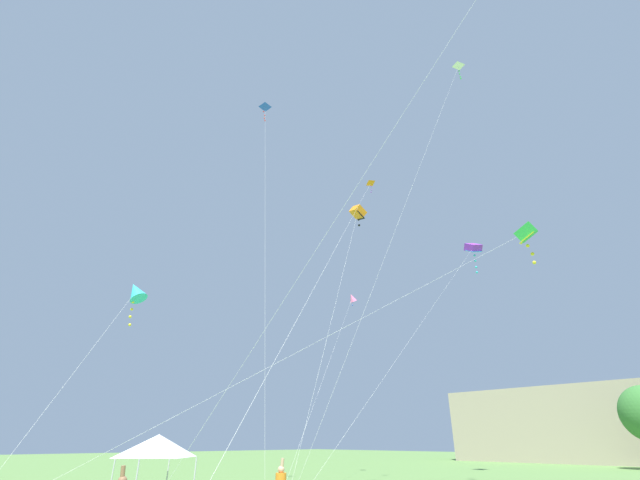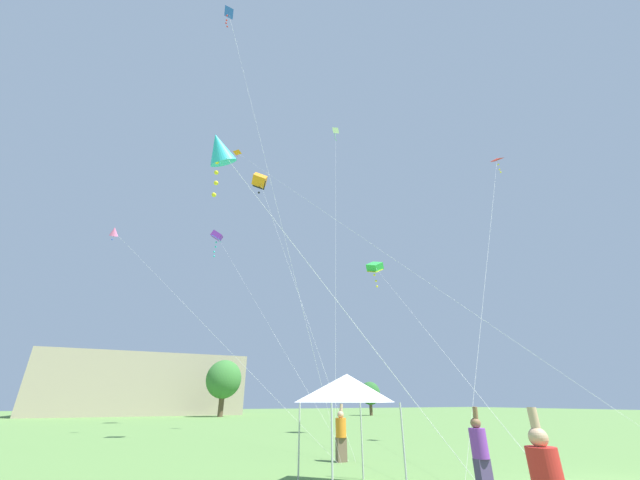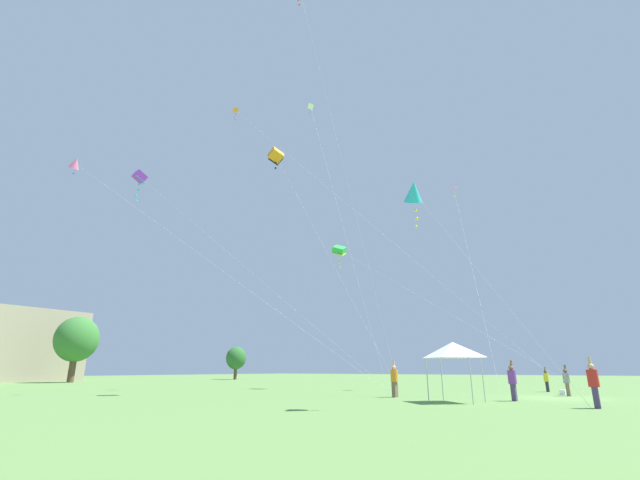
{
  "view_description": "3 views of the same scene",
  "coord_description": "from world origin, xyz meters",
  "px_view_note": "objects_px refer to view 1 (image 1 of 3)",
  "views": [
    {
      "loc": [
        10.57,
        -4.26,
        2.74
      ],
      "look_at": [
        -2.98,
        8.72,
        11.56
      ],
      "focal_mm": 24.0,
      "sensor_mm": 36.0,
      "label": 1
    },
    {
      "loc": [
        -12.29,
        -6.4,
        2.2
      ],
      "look_at": [
        -2.67,
        14.07,
        12.44
      ],
      "focal_mm": 20.0,
      "sensor_mm": 36.0,
      "label": 2
    },
    {
      "loc": [
        -29.41,
        -3.46,
        1.59
      ],
      "look_at": [
        -4.89,
        13.26,
        10.59
      ],
      "focal_mm": 24.0,
      "sensor_mm": 36.0,
      "label": 3
    }
  ],
  "objects_px": {
    "kite_purple_box_0": "(473,248)",
    "festival_tent": "(158,446)",
    "kite_orange_delta_7": "(369,187)",
    "kite_cyan_diamond_4": "(136,292)",
    "kite_green_box_3": "(526,233)",
    "kite_white_delta_8": "(457,73)",
    "kite_pink_diamond_1": "(352,298)",
    "kite_orange_box_2": "(358,213)",
    "kite_blue_delta_5": "(265,112)"
  },
  "relations": [
    {
      "from": "kite_orange_box_2",
      "to": "kite_cyan_diamond_4",
      "type": "distance_m",
      "value": 15.45
    },
    {
      "from": "kite_pink_diamond_1",
      "to": "kite_green_box_3",
      "type": "distance_m",
      "value": 22.53
    },
    {
      "from": "kite_pink_diamond_1",
      "to": "kite_orange_box_2",
      "type": "xyz_separation_m",
      "value": [
        9.8,
        -10.08,
        1.9
      ]
    },
    {
      "from": "festival_tent",
      "to": "kite_orange_delta_7",
      "type": "distance_m",
      "value": 23.97
    },
    {
      "from": "kite_orange_box_2",
      "to": "kite_blue_delta_5",
      "type": "distance_m",
      "value": 11.15
    },
    {
      "from": "kite_cyan_diamond_4",
      "to": "kite_orange_delta_7",
      "type": "bearing_deg",
      "value": 77.03
    },
    {
      "from": "kite_pink_diamond_1",
      "to": "kite_white_delta_8",
      "type": "bearing_deg",
      "value": -23.83
    },
    {
      "from": "kite_cyan_diamond_4",
      "to": "kite_white_delta_8",
      "type": "xyz_separation_m",
      "value": [
        12.35,
        14.89,
        16.84
      ]
    },
    {
      "from": "festival_tent",
      "to": "kite_purple_box_0",
      "type": "xyz_separation_m",
      "value": [
        -0.4,
        30.22,
        17.66
      ]
    },
    {
      "from": "kite_orange_box_2",
      "to": "kite_green_box_3",
      "type": "height_order",
      "value": "kite_orange_box_2"
    },
    {
      "from": "kite_pink_diamond_1",
      "to": "kite_green_box_3",
      "type": "bearing_deg",
      "value": -24.59
    },
    {
      "from": "kite_orange_box_2",
      "to": "festival_tent",
      "type": "bearing_deg",
      "value": -89.32
    },
    {
      "from": "festival_tent",
      "to": "kite_green_box_3",
      "type": "relative_size",
      "value": 0.14
    },
    {
      "from": "festival_tent",
      "to": "kite_purple_box_0",
      "type": "distance_m",
      "value": 35.0
    },
    {
      "from": "kite_pink_diamond_1",
      "to": "kite_white_delta_8",
      "type": "height_order",
      "value": "kite_white_delta_8"
    },
    {
      "from": "kite_blue_delta_5",
      "to": "festival_tent",
      "type": "bearing_deg",
      "value": -56.74
    },
    {
      "from": "kite_white_delta_8",
      "to": "festival_tent",
      "type": "bearing_deg",
      "value": -117.74
    },
    {
      "from": "kite_purple_box_0",
      "to": "kite_white_delta_8",
      "type": "distance_m",
      "value": 18.66
    },
    {
      "from": "festival_tent",
      "to": "kite_cyan_diamond_4",
      "type": "height_order",
      "value": "kite_cyan_diamond_4"
    },
    {
      "from": "kite_blue_delta_5",
      "to": "kite_pink_diamond_1",
      "type": "bearing_deg",
      "value": 109.24
    },
    {
      "from": "festival_tent",
      "to": "kite_orange_box_2",
      "type": "xyz_separation_m",
      "value": [
        -0.15,
        12.38,
        14.85
      ]
    },
    {
      "from": "kite_white_delta_8",
      "to": "kite_green_box_3",
      "type": "bearing_deg",
      "value": -29.43
    },
    {
      "from": "festival_tent",
      "to": "kite_pink_diamond_1",
      "type": "xyz_separation_m",
      "value": [
        -9.95,
        22.46,
        12.95
      ]
    },
    {
      "from": "kite_orange_delta_7",
      "to": "kite_cyan_diamond_4",
      "type": "bearing_deg",
      "value": -102.97
    },
    {
      "from": "kite_pink_diamond_1",
      "to": "kite_cyan_diamond_4",
      "type": "bearing_deg",
      "value": -76.84
    },
    {
      "from": "festival_tent",
      "to": "kite_orange_delta_7",
      "type": "height_order",
      "value": "kite_orange_delta_7"
    },
    {
      "from": "kite_purple_box_0",
      "to": "kite_blue_delta_5",
      "type": "xyz_separation_m",
      "value": [
        -4.11,
        -23.33,
        5.85
      ]
    },
    {
      "from": "kite_purple_box_0",
      "to": "kite_orange_box_2",
      "type": "xyz_separation_m",
      "value": [
        0.26,
        -17.84,
        -2.8
      ]
    },
    {
      "from": "festival_tent",
      "to": "kite_orange_box_2",
      "type": "distance_m",
      "value": 19.34
    },
    {
      "from": "kite_blue_delta_5",
      "to": "kite_white_delta_8",
      "type": "distance_m",
      "value": 14.49
    },
    {
      "from": "festival_tent",
      "to": "kite_orange_box_2",
      "type": "relative_size",
      "value": 0.16
    },
    {
      "from": "kite_orange_delta_7",
      "to": "kite_green_box_3",
      "type": "bearing_deg",
      "value": -9.28
    },
    {
      "from": "kite_blue_delta_5",
      "to": "kite_white_delta_8",
      "type": "xyz_separation_m",
      "value": [
        12.23,
        7.77,
        0.49
      ]
    },
    {
      "from": "kite_green_box_3",
      "to": "kite_cyan_diamond_4",
      "type": "height_order",
      "value": "kite_green_box_3"
    },
    {
      "from": "kite_purple_box_0",
      "to": "kite_pink_diamond_1",
      "type": "distance_m",
      "value": 13.17
    },
    {
      "from": "kite_purple_box_0",
      "to": "kite_cyan_diamond_4",
      "type": "xyz_separation_m",
      "value": [
        -4.24,
        -30.45,
        -10.5
      ]
    },
    {
      "from": "kite_pink_diamond_1",
      "to": "kite_green_box_3",
      "type": "height_order",
      "value": "kite_pink_diamond_1"
    },
    {
      "from": "kite_green_box_3",
      "to": "kite_orange_box_2",
      "type": "bearing_deg",
      "value": -175.65
    },
    {
      "from": "kite_orange_delta_7",
      "to": "kite_orange_box_2",
      "type": "bearing_deg",
      "value": -69.85
    },
    {
      "from": "kite_orange_box_2",
      "to": "kite_blue_delta_5",
      "type": "xyz_separation_m",
      "value": [
        -4.37,
        -5.49,
        8.66
      ]
    },
    {
      "from": "kite_pink_diamond_1",
      "to": "kite_orange_delta_7",
      "type": "relative_size",
      "value": 0.85
    },
    {
      "from": "kite_white_delta_8",
      "to": "kite_pink_diamond_1",
      "type": "bearing_deg",
      "value": 156.17
    },
    {
      "from": "kite_blue_delta_5",
      "to": "kite_white_delta_8",
      "type": "relative_size",
      "value": 0.97
    },
    {
      "from": "kite_purple_box_0",
      "to": "festival_tent",
      "type": "bearing_deg",
      "value": -89.24
    },
    {
      "from": "kite_green_box_3",
      "to": "festival_tent",
      "type": "bearing_deg",
      "value": -128.1
    },
    {
      "from": "kite_pink_diamond_1",
      "to": "kite_blue_delta_5",
      "type": "xyz_separation_m",
      "value": [
        5.43,
        -15.57,
        10.56
      ]
    },
    {
      "from": "kite_green_box_3",
      "to": "kite_pink_diamond_1",
      "type": "bearing_deg",
      "value": 155.41
    },
    {
      "from": "kite_green_box_3",
      "to": "kite_white_delta_8",
      "type": "relative_size",
      "value": 0.74
    },
    {
      "from": "kite_pink_diamond_1",
      "to": "kite_white_delta_8",
      "type": "distance_m",
      "value": 22.24
    },
    {
      "from": "kite_cyan_diamond_4",
      "to": "kite_pink_diamond_1",
      "type": "bearing_deg",
      "value": 103.16
    }
  ]
}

